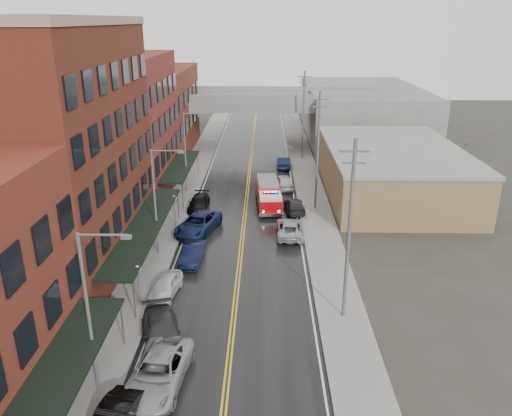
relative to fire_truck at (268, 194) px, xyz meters
name	(u,v)px	position (x,y,z in m)	size (l,w,h in m)	color
road	(243,227)	(-2.36, -5.56, -1.42)	(11.00, 160.00, 0.02)	black
sidewalk_left	(166,226)	(-9.66, -5.56, -1.35)	(3.00, 160.00, 0.15)	slate
sidewalk_right	(321,227)	(4.94, -5.56, -1.35)	(3.00, 160.00, 0.15)	slate
curb_left	(184,226)	(-8.01, -5.56, -1.35)	(0.30, 160.00, 0.15)	gray
curb_right	(303,227)	(3.29, -5.56, -1.35)	(0.30, 160.00, 0.15)	gray
brick_building_b	(62,152)	(-15.66, -12.56, 7.57)	(9.00, 20.00, 18.00)	#552016
brick_building_c	(125,126)	(-15.66, 4.94, 6.07)	(9.00, 15.00, 15.00)	maroon
brick_building_far	(159,112)	(-15.66, 22.44, 4.57)	(9.00, 20.00, 12.00)	brown
tan_building	(391,172)	(13.64, 4.44, 1.07)	(14.00, 22.00, 5.00)	olive
right_far_block	(362,112)	(15.64, 34.44, 2.57)	(18.00, 30.00, 8.00)	slate
awning_0	(46,396)	(-9.85, -31.56, 1.56)	(2.60, 16.00, 3.09)	black
awning_1	(145,226)	(-9.85, -12.56, 1.56)	(2.60, 18.00, 3.09)	black
awning_2	(180,166)	(-9.85, 4.94, 1.56)	(2.60, 13.00, 3.09)	black
globe_lamp_1	(138,277)	(-8.76, -19.56, 0.89)	(0.44, 0.44, 3.12)	#59595B
globe_lamp_2	(174,204)	(-8.76, -5.56, 0.89)	(0.44, 0.44, 3.12)	#59595B
street_lamp_0	(92,303)	(-8.91, -27.56, 3.76)	(2.64, 0.22, 9.00)	#59595B
street_lamp_1	(158,196)	(-8.91, -11.56, 3.76)	(2.64, 0.22, 9.00)	#59595B
street_lamp_2	(187,148)	(-8.91, 4.44, 3.76)	(2.64, 0.22, 9.00)	#59595B
utility_pole_0	(349,229)	(4.84, -20.56, 4.88)	(1.80, 0.24, 12.00)	#59595B
utility_pole_1	(318,149)	(4.84, -0.56, 4.88)	(1.80, 0.24, 12.00)	#59595B
utility_pole_2	(303,114)	(4.84, 19.44, 4.88)	(1.80, 0.24, 12.00)	#59595B
overpass	(252,107)	(-2.36, 26.44, 4.56)	(40.00, 10.00, 7.50)	slate
fire_truck	(268,194)	(0.00, 0.00, 0.00)	(3.31, 7.36, 2.63)	#AA070D
parked_car_left_2	(158,372)	(-5.96, -27.25, -0.60)	(2.73, 5.93, 1.65)	#94959B
parked_car_left_3	(162,333)	(-6.48, -23.68, -0.63)	(2.22, 5.47, 1.59)	#28282B
parked_car_left_4	(165,286)	(-7.36, -17.91, -0.73)	(1.64, 4.07, 1.39)	silver
parked_car_left_5	(192,254)	(-6.20, -12.76, -0.71)	(1.52, 4.34, 1.43)	black
parked_car_left_6	(198,224)	(-6.46, -6.76, -0.59)	(2.78, 6.03, 1.68)	#111C42
parked_car_left_7	(199,203)	(-7.15, -0.75, -0.75)	(1.88, 4.63, 1.34)	black
parked_car_right_0	(290,228)	(1.90, -7.36, -0.72)	(2.35, 5.09, 1.42)	#9DA0A5
parked_car_right_1	(294,206)	(2.64, -1.36, -0.76)	(1.86, 4.58, 1.33)	#242326
parked_car_right_2	(283,181)	(1.78, 6.24, -0.63)	(1.88, 4.67, 1.59)	beige
parked_car_right_3	(283,162)	(2.04, 14.71, -0.68)	(1.57, 4.50, 1.48)	black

